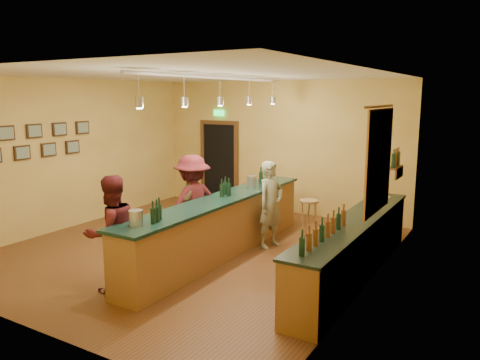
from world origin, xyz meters
The scene contains 18 objects.
floor centered at (0.00, 0.00, 0.00)m, with size 7.00×7.00×0.00m, color #523317.
ceiling centered at (0.00, 0.00, 3.20)m, with size 6.50×7.00×0.02m, color silver.
wall_back centered at (0.00, 3.50, 1.60)m, with size 6.50×0.02×3.20m, color #B49443.
wall_front centered at (0.00, -3.50, 1.60)m, with size 6.50×0.02×3.20m, color #B49443.
wall_left centered at (-3.25, 0.00, 1.60)m, with size 0.02×7.00×3.20m, color #B49443.
wall_right centered at (3.25, 0.00, 1.60)m, with size 0.02×7.00×3.20m, color #B49443.
doorway centered at (-1.70, 3.47, 1.13)m, with size 1.15×0.09×2.48m.
tapestry centered at (3.23, 0.40, 1.85)m, with size 0.03×1.40×1.60m, color #A92C21.
bottle_shelf centered at (3.17, 1.90, 1.67)m, with size 0.17×0.55×0.54m.
picture_grid centered at (-3.21, -0.75, 1.95)m, with size 0.06×2.20×0.70m, color #382111, non-canonical shape.
back_counter centered at (2.97, 0.18, 0.49)m, with size 0.60×4.55×1.27m.
tasting_bar centered at (0.59, 0.00, 0.61)m, with size 0.73×5.10×1.38m.
pendant_track centered at (0.59, 0.00, 2.98)m, with size 0.11×4.60×0.50m.
bartender centered at (1.14, 0.87, 0.82)m, with size 0.60×0.39×1.65m, color gray.
customer_a centered at (0.04, -2.09, 0.86)m, with size 0.83×0.65×1.72m, color #59191E.
customer_b centered at (0.04, -0.08, 0.80)m, with size 0.94×0.39×1.61m, color #997A51.
customer_c centered at (0.04, -0.10, 0.90)m, with size 1.16×0.67×1.80m, color #59191E.
bar_stool centered at (1.56, 1.74, 0.64)m, with size 0.38×0.38×0.79m.
Camera 1 is at (5.02, -6.79, 2.84)m, focal length 35.00 mm.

